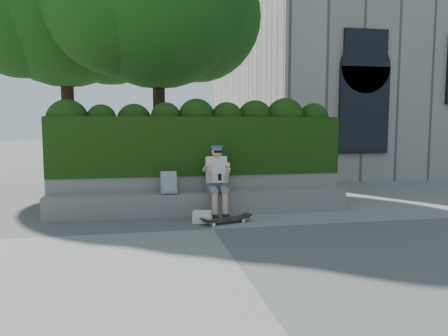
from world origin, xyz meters
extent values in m
plane|color=slate|center=(0.00, 0.00, 0.00)|extent=(80.00, 80.00, 0.00)
cube|color=gray|center=(0.00, 1.25, 0.23)|extent=(6.00, 0.45, 0.45)
cube|color=gray|center=(0.00, 1.73, 0.38)|extent=(6.00, 0.50, 0.75)
cube|color=black|center=(0.00, 1.95, 1.35)|extent=(6.00, 1.00, 1.20)
cylinder|color=black|center=(-0.64, 4.81, 1.55)|extent=(0.33, 0.33, 3.11)
cylinder|color=black|center=(-3.23, 6.36, 1.53)|extent=(0.37, 0.37, 3.07)
sphere|color=#15330C|center=(-3.23, 6.36, 5.32)|extent=(4.91, 4.91, 4.91)
cube|color=slate|center=(0.27, 1.20, 0.56)|extent=(0.36, 0.26, 0.22)
cube|color=silver|center=(0.27, 1.13, 0.90)|extent=(0.40, 0.32, 0.55)
sphere|color=tan|center=(0.27, 1.06, 1.26)|extent=(0.21, 0.21, 0.21)
cylinder|color=#454D7E|center=(0.27, 1.08, 1.35)|extent=(0.23, 0.23, 0.06)
cube|color=black|center=(0.27, 0.78, 0.80)|extent=(0.07, 0.02, 0.13)
cylinder|color=tan|center=(0.17, 0.76, 0.24)|extent=(0.11, 0.11, 0.47)
cylinder|color=tan|center=(0.37, 0.76, 0.24)|extent=(0.11, 0.11, 0.47)
cube|color=black|center=(0.17, 0.70, 0.05)|extent=(0.10, 0.26, 0.10)
cube|color=black|center=(0.37, 0.70, 0.05)|extent=(0.10, 0.26, 0.10)
cube|color=black|center=(0.32, 0.38, 0.08)|extent=(0.91, 0.47, 0.02)
cylinder|color=silver|center=(0.05, 0.20, 0.03)|extent=(0.07, 0.05, 0.06)
cylinder|color=silver|center=(0.00, 0.38, 0.03)|extent=(0.07, 0.05, 0.06)
cylinder|color=silver|center=(0.64, 0.39, 0.03)|extent=(0.07, 0.05, 0.06)
cylinder|color=silver|center=(0.59, 0.57, 0.03)|extent=(0.07, 0.05, 0.06)
cube|color=#ADAEB2|center=(-0.67, 1.15, 0.67)|extent=(0.31, 0.18, 0.44)
cube|color=silver|center=(-0.10, 0.52, 0.11)|extent=(0.38, 0.32, 0.21)
camera|label=1|loc=(-1.24, -7.27, 1.83)|focal=35.00mm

